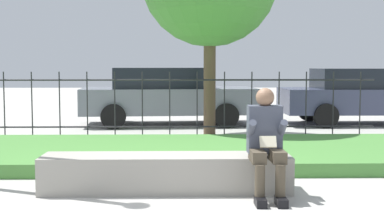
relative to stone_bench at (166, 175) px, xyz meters
name	(u,v)px	position (x,y,z in m)	size (l,w,h in m)	color
ground_plane	(163,191)	(-0.04, 0.00, -0.19)	(60.00, 60.00, 0.00)	#B2AFA8
stone_bench	(166,175)	(0.00, 0.00, 0.00)	(2.92, 0.59, 0.43)	gray
person_seated_reader	(266,139)	(1.12, -0.33, 0.48)	(0.42, 0.73, 1.23)	black
grass_berm	(167,153)	(-0.04, 2.23, -0.10)	(10.14, 3.06, 0.19)	#4C893D
iron_fence	(170,104)	(-0.04, 4.32, 0.52)	(8.14, 0.03, 1.37)	#232326
car_parked_center	(167,95)	(-0.18, 7.22, 0.56)	(4.43, 2.22, 1.43)	slate
car_parked_right	(371,95)	(5.00, 7.17, 0.55)	(4.62, 1.87, 1.41)	#383D56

